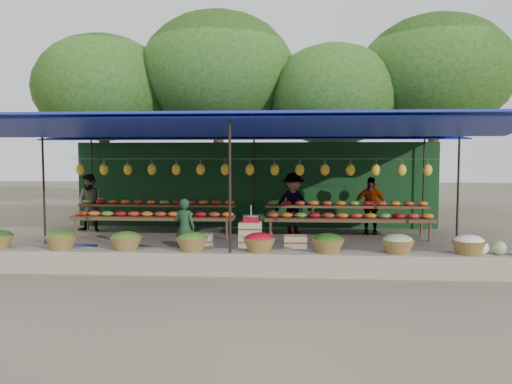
# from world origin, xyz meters

# --- Properties ---
(ground) EXTENTS (60.00, 60.00, 0.00)m
(ground) POSITION_xyz_m (0.00, 0.00, 0.00)
(ground) COLOR brown
(ground) RESTS_ON ground
(stone_curb) EXTENTS (10.60, 0.55, 0.40)m
(stone_curb) POSITION_xyz_m (0.00, -2.75, 0.20)
(stone_curb) COLOR gray
(stone_curb) RESTS_ON ground
(stall_canopy) EXTENTS (10.80, 6.60, 2.82)m
(stall_canopy) POSITION_xyz_m (0.00, 0.06, 2.68)
(stall_canopy) COLOR black
(stall_canopy) RESTS_ON ground
(produce_baskets) EXTENTS (8.98, 0.58, 0.34)m
(produce_baskets) POSITION_xyz_m (-0.10, -2.75, 0.56)
(produce_baskets) COLOR brown
(produce_baskets) RESTS_ON stone_curb
(netting_backdrop) EXTENTS (10.60, 0.06, 2.50)m
(netting_backdrop) POSITION_xyz_m (0.00, 3.15, 1.25)
(netting_backdrop) COLOR #163F1B
(netting_backdrop) RESTS_ON ground
(tree_row) EXTENTS (16.51, 5.50, 7.12)m
(tree_row) POSITION_xyz_m (0.50, 6.09, 4.70)
(tree_row) COLOR #3E2216
(tree_row) RESTS_ON ground
(fruit_table_left) EXTENTS (4.21, 0.95, 0.93)m
(fruit_table_left) POSITION_xyz_m (-2.49, 1.35, 0.61)
(fruit_table_left) COLOR #503020
(fruit_table_left) RESTS_ON ground
(fruit_table_right) EXTENTS (4.21, 0.95, 0.93)m
(fruit_table_right) POSITION_xyz_m (2.51, 1.35, 0.61)
(fruit_table_right) COLOR #503020
(fruit_table_right) RESTS_ON ground
(crate_counter) EXTENTS (2.35, 0.34, 0.77)m
(crate_counter) POSITION_xyz_m (0.22, -1.60, 0.31)
(crate_counter) COLOR tan
(crate_counter) RESTS_ON ground
(weighing_scale) EXTENTS (0.32, 0.32, 0.34)m
(weighing_scale) POSITION_xyz_m (0.26, -1.60, 0.85)
(weighing_scale) COLOR #AB0D20
(weighing_scale) RESTS_ON crate_counter
(vendor_seated) EXTENTS (0.49, 0.37, 1.22)m
(vendor_seated) POSITION_xyz_m (-1.13, -1.35, 0.61)
(vendor_seated) COLOR #1C3E23
(vendor_seated) RESTS_ON ground
(customer_left) EXTENTS (0.84, 0.70, 1.59)m
(customer_left) POSITION_xyz_m (-4.50, 2.04, 0.80)
(customer_left) COLOR slate
(customer_left) RESTS_ON ground
(customer_mid) EXTENTS (1.18, 0.86, 1.64)m
(customer_mid) POSITION_xyz_m (1.13, 1.96, 0.82)
(customer_mid) COLOR slate
(customer_mid) RESTS_ON ground
(customer_right) EXTENTS (0.94, 0.51, 1.53)m
(customer_right) POSITION_xyz_m (3.20, 2.09, 0.77)
(customer_right) COLOR slate
(customer_right) RESTS_ON ground
(blue_crate_back) EXTENTS (0.58, 0.47, 0.30)m
(blue_crate_back) POSITION_xyz_m (-3.12, -1.83, 0.15)
(blue_crate_back) COLOR navy
(blue_crate_back) RESTS_ON ground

